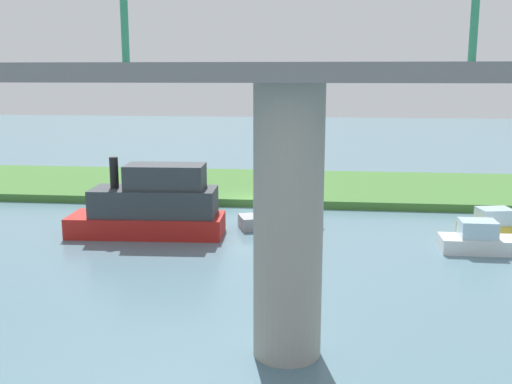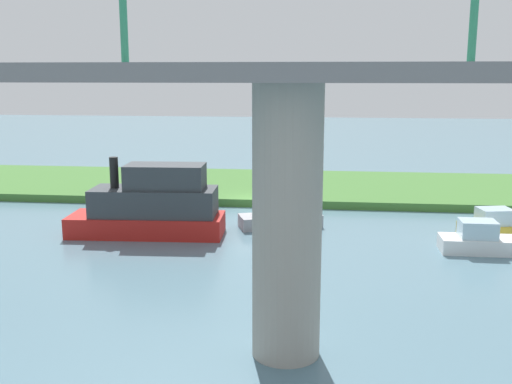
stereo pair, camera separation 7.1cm
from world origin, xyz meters
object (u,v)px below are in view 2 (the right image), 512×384
(motorboat_white, at_px, (502,227))
(houseboat_blue, at_px, (174,203))
(riverboat_paddlewheel, at_px, (487,241))
(motorboat_red, at_px, (278,217))
(bridge_pylon, at_px, (287,224))
(mooring_post, at_px, (152,187))
(pontoon_yellow, at_px, (151,207))
(person_on_bank, at_px, (271,181))

(motorboat_white, bearing_deg, houseboat_blue, -10.92)
(motorboat_white, distance_m, riverboat_paddlewheel, 3.24)
(motorboat_red, bearing_deg, bridge_pylon, 95.35)
(bridge_pylon, distance_m, riverboat_paddlewheel, 14.77)
(motorboat_red, relative_size, houseboat_blue, 0.90)
(motorboat_red, distance_m, houseboat_blue, 7.06)
(mooring_post, height_order, motorboat_white, motorboat_white)
(bridge_pylon, bearing_deg, pontoon_yellow, -58.39)
(motorboat_red, bearing_deg, motorboat_white, 176.30)
(motorboat_red, xyz_separation_m, houseboat_blue, (6.51, -2.75, 0.06))
(bridge_pylon, bearing_deg, motorboat_red, -84.65)
(motorboat_white, height_order, riverboat_paddlewheel, riverboat_paddlewheel)
(riverboat_paddlewheel, xyz_separation_m, houseboat_blue, (16.64, -6.38, 0.05))
(motorboat_white, relative_size, houseboat_blue, 0.91)
(person_on_bank, xyz_separation_m, riverboat_paddlewheel, (-11.19, 11.01, -0.66))
(person_on_bank, bearing_deg, pontoon_yellow, 61.34)
(motorboat_red, relative_size, motorboat_white, 0.99)
(bridge_pylon, height_order, person_on_bank, bridge_pylon)
(motorboat_white, height_order, houseboat_blue, houseboat_blue)
(bridge_pylon, relative_size, person_on_bank, 5.78)
(person_on_bank, relative_size, mooring_post, 1.50)
(bridge_pylon, xyz_separation_m, pontoon_yellow, (7.79, -12.66, -2.51))
(pontoon_yellow, xyz_separation_m, motorboat_red, (-6.38, -2.37, -0.98))
(pontoon_yellow, distance_m, houseboat_blue, 5.21)
(motorboat_red, bearing_deg, mooring_post, -33.29)
(riverboat_paddlewheel, bearing_deg, mooring_post, -26.38)
(bridge_pylon, relative_size, motorboat_red, 1.71)
(person_on_bank, distance_m, mooring_post, 7.83)
(mooring_post, bearing_deg, person_on_bank, -167.70)
(mooring_post, xyz_separation_m, houseboat_blue, (-2.19, 2.96, -0.37))
(person_on_bank, height_order, mooring_post, person_on_bank)
(mooring_post, distance_m, pontoon_yellow, 8.43)
(mooring_post, bearing_deg, pontoon_yellow, 105.99)
(bridge_pylon, height_order, mooring_post, bridge_pylon)
(bridge_pylon, relative_size, riverboat_paddlewheel, 1.76)
(bridge_pylon, distance_m, motorboat_white, 17.91)
(pontoon_yellow, bearing_deg, motorboat_white, -174.86)
(bridge_pylon, relative_size, pontoon_yellow, 0.99)
(person_on_bank, distance_m, motorboat_white, 15.09)
(bridge_pylon, bearing_deg, houseboat_blue, -66.00)
(person_on_bank, relative_size, houseboat_blue, 0.27)
(motorboat_red, height_order, riverboat_paddlewheel, riverboat_paddlewheel)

